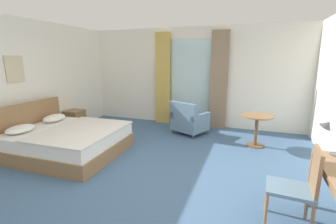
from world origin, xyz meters
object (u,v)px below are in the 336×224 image
(desk_lamp, at_px, (330,131))
(framed_picture, at_px, (15,69))
(armchair_by_window, at_px, (189,121))
(round_cafe_table, at_px, (257,123))
(bed, at_px, (66,140))
(nightstand, at_px, (75,120))
(desk_chair, at_px, (299,185))

(desk_lamp, relative_size, framed_picture, 0.79)
(desk_lamp, bearing_deg, framed_picture, 176.17)
(desk_lamp, xyz_separation_m, armchair_by_window, (-2.31, 2.39, -0.71))
(desk_lamp, distance_m, round_cafe_table, 2.25)
(desk_lamp, bearing_deg, armchair_by_window, 134.09)
(bed, height_order, nightstand, bed)
(nightstand, bearing_deg, framed_picture, -100.62)
(nightstand, distance_m, desk_lamp, 5.53)
(bed, distance_m, desk_lamp, 4.40)
(bed, bearing_deg, armchair_by_window, 45.27)
(bed, xyz_separation_m, nightstand, (-0.90, 1.29, -0.01))
(framed_picture, bearing_deg, armchair_by_window, 32.72)
(bed, xyz_separation_m, desk_lamp, (4.32, -0.36, 0.77))
(desk_lamp, xyz_separation_m, framed_picture, (-5.46, 0.37, 0.62))
(desk_lamp, height_order, round_cafe_table, desk_lamp)
(armchair_by_window, bearing_deg, desk_chair, -55.13)
(armchair_by_window, bearing_deg, bed, -134.73)
(framed_picture, bearing_deg, round_cafe_table, 19.77)
(desk_chair, distance_m, round_cafe_table, 2.55)
(nightstand, bearing_deg, armchair_by_window, 14.25)
(armchair_by_window, height_order, framed_picture, framed_picture)
(desk_lamp, bearing_deg, bed, 175.19)
(nightstand, xyz_separation_m, armchair_by_window, (2.91, 0.74, 0.06))
(nightstand, relative_size, desk_chair, 0.57)
(nightstand, relative_size, desk_lamp, 1.30)
(framed_picture, bearing_deg, nightstand, 79.38)
(desk_chair, bearing_deg, bed, 168.38)
(bed, xyz_separation_m, framed_picture, (-1.14, 0.00, 1.38))
(nightstand, relative_size, armchair_by_window, 0.56)
(bed, distance_m, armchair_by_window, 2.85)
(desk_chair, xyz_separation_m, framed_picture, (-5.13, 0.82, 1.13))
(bed, xyz_separation_m, round_cafe_table, (3.59, 1.70, 0.24))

